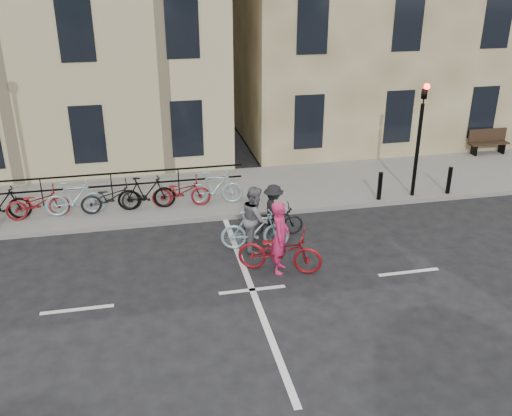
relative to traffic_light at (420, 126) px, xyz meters
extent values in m
plane|color=black|center=(-6.20, -4.34, -2.45)|extent=(120.00, 120.00, 0.00)
cube|color=slate|center=(-10.20, 1.66, -2.38)|extent=(46.00, 4.00, 0.15)
cylinder|color=black|center=(0.00, 0.01, -0.80)|extent=(0.12, 0.12, 3.00)
imported|color=black|center=(0.00, 0.01, 1.15)|extent=(0.15, 0.18, 0.90)
sphere|color=#FF0C05|center=(0.00, -0.11, 1.25)|extent=(0.18, 0.18, 0.18)
cylinder|color=black|center=(-1.20, -0.09, -1.85)|extent=(0.14, 0.14, 0.90)
cylinder|color=black|center=(1.20, -0.09, -1.85)|extent=(0.14, 0.14, 0.90)
cube|color=black|center=(4.20, 3.31, -2.10)|extent=(0.06, 0.38, 0.40)
cube|color=black|center=(5.40, 3.31, -2.10)|extent=(0.06, 0.38, 0.40)
cube|color=black|center=(4.80, 3.31, -1.87)|extent=(1.60, 0.40, 0.06)
cube|color=black|center=(4.80, 3.49, -1.58)|extent=(1.60, 0.06, 0.50)
cube|color=black|center=(-10.02, 1.56, -1.83)|extent=(9.35, 0.04, 0.95)
imported|color=maroon|center=(-11.60, 0.66, -1.83)|extent=(1.80, 0.63, 0.95)
imported|color=#93B6C0|center=(-10.55, 0.66, -1.78)|extent=(1.75, 0.49, 1.05)
imported|color=black|center=(-9.50, 0.66, -1.83)|extent=(1.80, 0.63, 0.95)
imported|color=black|center=(-8.45, 0.66, -1.78)|extent=(1.75, 0.49, 1.05)
imported|color=maroon|center=(-7.40, 0.66, -1.83)|extent=(1.80, 0.63, 0.95)
imported|color=#93B6C0|center=(-6.35, 0.66, -1.78)|extent=(1.75, 0.49, 1.05)
imported|color=maroon|center=(-5.34, -3.58, -1.90)|extent=(2.23, 1.48, 1.11)
imported|color=#C02153|center=(-5.34, -3.58, -1.51)|extent=(0.68, 0.80, 1.88)
imported|color=#93B6C0|center=(-5.70, -2.30, -1.90)|extent=(1.90, 0.78, 1.11)
imported|color=slate|center=(-5.70, -2.30, -1.56)|extent=(0.79, 0.96, 1.79)
imported|color=black|center=(-5.03, -1.59, -2.01)|extent=(1.73, 0.70, 0.89)
imported|color=black|center=(-5.03, -1.59, -1.70)|extent=(0.62, 1.01, 1.51)
camera|label=1|loc=(-8.51, -15.68, 4.77)|focal=40.00mm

